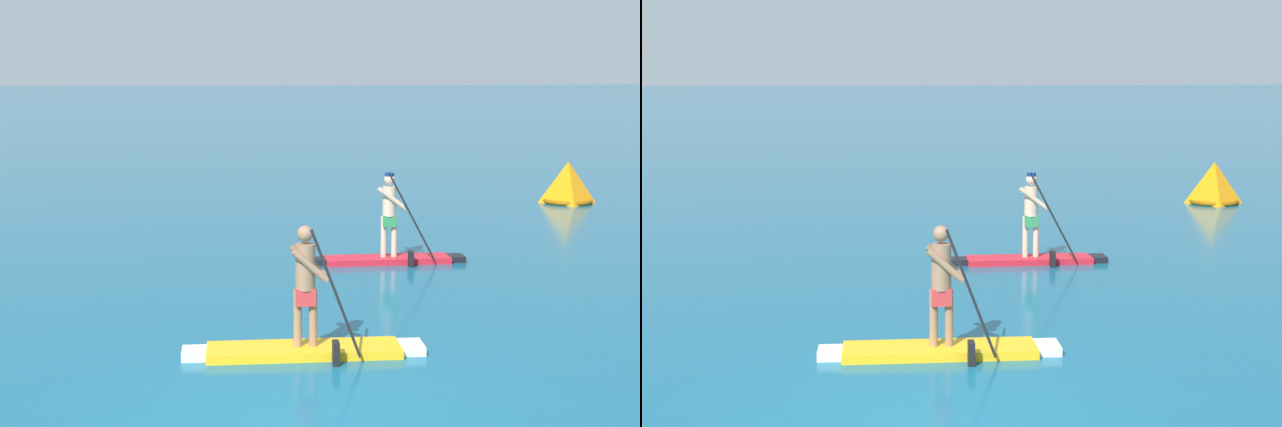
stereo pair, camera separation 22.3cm
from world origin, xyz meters
TOP-DOWN VIEW (x-y plane):
  - ground at (0.00, 0.00)m, footprint 440.00×440.00m
  - paddleboarder_mid_center at (0.34, 2.43)m, footprint 3.16×0.94m
  - paddleboarder_far_right at (2.63, 7.95)m, footprint 3.02×0.85m
  - race_marker_buoy at (9.27, 15.18)m, footprint 1.39×1.39m

SIDE VIEW (x-z plane):
  - ground at x=0.00m, z-range 0.00..0.00m
  - paddleboarder_mid_center at x=0.34m, z-range -0.55..1.21m
  - paddleboarder_far_right at x=2.63m, z-range -0.54..1.29m
  - race_marker_buoy at x=9.27m, z-range -0.07..1.09m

